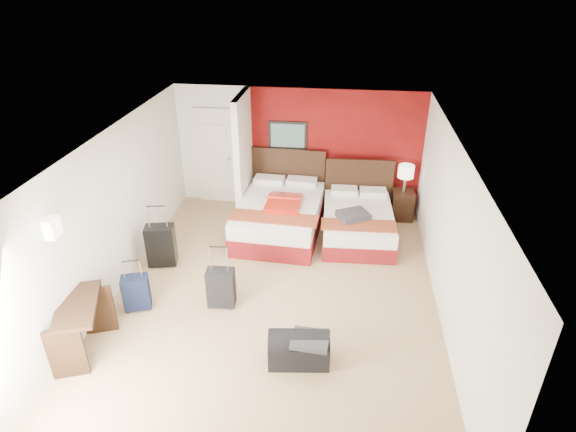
% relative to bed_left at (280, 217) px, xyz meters
% --- Properties ---
extents(ground, '(6.50, 6.50, 0.00)m').
position_rel_bed_left_xyz_m(ground, '(0.20, -1.98, -0.32)').
color(ground, tan).
rests_on(ground, ground).
extents(room_walls, '(5.02, 6.52, 2.50)m').
position_rel_bed_left_xyz_m(room_walls, '(-1.20, -0.56, 0.93)').
color(room_walls, white).
rests_on(room_walls, ground).
extents(red_accent_panel, '(3.50, 0.04, 2.50)m').
position_rel_bed_left_xyz_m(red_accent_panel, '(0.95, 1.25, 0.93)').
color(red_accent_panel, maroon).
rests_on(red_accent_panel, ground).
extents(partition_wall, '(0.12, 1.20, 2.50)m').
position_rel_bed_left_xyz_m(partition_wall, '(-0.80, 0.63, 0.93)').
color(partition_wall, silver).
rests_on(partition_wall, ground).
extents(entry_door, '(0.82, 0.06, 2.05)m').
position_rel_bed_left_xyz_m(entry_door, '(-1.55, 1.22, 0.70)').
color(entry_door, silver).
rests_on(entry_door, ground).
extents(bed_left, '(1.62, 2.23, 0.65)m').
position_rel_bed_left_xyz_m(bed_left, '(0.00, 0.00, 0.00)').
color(bed_left, white).
rests_on(bed_left, ground).
extents(bed_right, '(1.37, 1.90, 0.55)m').
position_rel_bed_left_xyz_m(bed_right, '(1.48, -0.01, -0.05)').
color(bed_right, white).
rests_on(bed_right, ground).
extents(red_suitcase_open, '(0.66, 0.89, 0.11)m').
position_rel_bed_left_xyz_m(red_suitcase_open, '(0.10, -0.10, 0.38)').
color(red_suitcase_open, red).
rests_on(red_suitcase_open, bed_left).
extents(jacket_bundle, '(0.66, 0.61, 0.13)m').
position_rel_bed_left_xyz_m(jacket_bundle, '(1.38, -0.31, 0.29)').
color(jacket_bundle, '#3E3F44').
rests_on(jacket_bundle, bed_right).
extents(nightstand, '(0.45, 0.45, 0.60)m').
position_rel_bed_left_xyz_m(nightstand, '(2.37, 0.89, -0.02)').
color(nightstand, black).
rests_on(nightstand, ground).
extents(table_lamp, '(0.36, 0.36, 0.55)m').
position_rel_bed_left_xyz_m(table_lamp, '(2.37, 0.89, 0.55)').
color(table_lamp, white).
rests_on(table_lamp, nightstand).
extents(suitcase_black, '(0.53, 0.39, 0.71)m').
position_rel_bed_left_xyz_m(suitcase_black, '(-1.84, -1.36, 0.03)').
color(suitcase_black, black).
rests_on(suitcase_black, ground).
extents(suitcase_charcoal, '(0.42, 0.28, 0.60)m').
position_rel_bed_left_xyz_m(suitcase_charcoal, '(-0.56, -2.32, -0.02)').
color(suitcase_charcoal, black).
rests_on(suitcase_charcoal, ground).
extents(suitcase_navy, '(0.45, 0.35, 0.54)m').
position_rel_bed_left_xyz_m(suitcase_navy, '(-1.79, -2.55, -0.05)').
color(suitcase_navy, black).
rests_on(suitcase_navy, ground).
extents(duffel_bag, '(0.83, 0.51, 0.40)m').
position_rel_bed_left_xyz_m(duffel_bag, '(0.72, -3.32, -0.12)').
color(duffel_bag, black).
rests_on(duffel_bag, ground).
extents(jacket_draped, '(0.50, 0.43, 0.06)m').
position_rel_bed_left_xyz_m(jacket_draped, '(0.87, -3.37, 0.11)').
color(jacket_draped, '#333438').
rests_on(jacket_draped, duffel_bag).
extents(desk, '(0.80, 1.09, 0.82)m').
position_rel_bed_left_xyz_m(desk, '(-2.10, -3.52, 0.08)').
color(desk, black).
rests_on(desk, ground).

